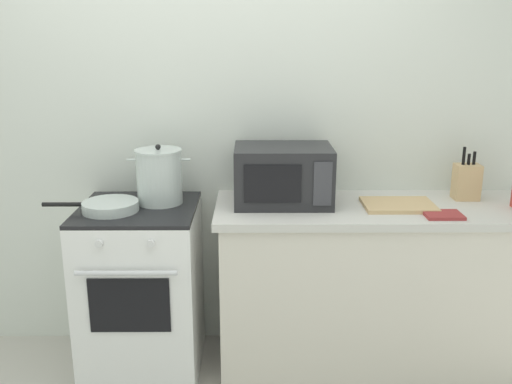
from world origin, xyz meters
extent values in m
cube|color=silver|center=(0.30, 0.97, 1.25)|extent=(4.40, 0.10, 2.50)
cube|color=beige|center=(0.90, 0.62, 0.44)|extent=(1.64, 0.56, 0.88)
cube|color=beige|center=(0.90, 0.62, 0.90)|extent=(1.70, 0.60, 0.04)
cube|color=white|center=(-0.35, 0.60, 0.45)|extent=(0.60, 0.60, 0.90)
cube|color=black|center=(-0.35, 0.60, 0.91)|extent=(0.60, 0.60, 0.02)
cube|color=black|center=(-0.35, 0.30, 0.52)|extent=(0.39, 0.01, 0.28)
cylinder|color=silver|center=(-0.35, 0.27, 0.70)|extent=(0.48, 0.02, 0.02)
cylinder|color=silver|center=(-0.47, 0.29, 0.84)|extent=(0.04, 0.02, 0.04)
cylinder|color=silver|center=(-0.23, 0.29, 0.84)|extent=(0.04, 0.02, 0.04)
cylinder|color=silver|center=(-0.24, 0.68, 1.06)|extent=(0.23, 0.23, 0.27)
cylinder|color=silver|center=(-0.24, 0.68, 1.20)|extent=(0.24, 0.24, 0.01)
sphere|color=black|center=(-0.24, 0.68, 1.22)|extent=(0.03, 0.03, 0.03)
cylinder|color=silver|center=(-0.38, 0.68, 1.15)|extent=(0.05, 0.01, 0.01)
cylinder|color=silver|center=(-0.11, 0.68, 1.15)|extent=(0.05, 0.01, 0.01)
cylinder|color=silver|center=(-0.47, 0.54, 0.95)|extent=(0.28, 0.28, 0.05)
cylinder|color=black|center=(-0.71, 0.54, 0.96)|extent=(0.20, 0.02, 0.02)
cube|color=#232326|center=(0.40, 0.68, 1.07)|extent=(0.50, 0.36, 0.30)
cube|color=black|center=(0.34, 0.50, 1.07)|extent=(0.28, 0.01, 0.19)
cube|color=#38383D|center=(0.58, 0.50, 1.07)|extent=(0.09, 0.01, 0.22)
cube|color=tan|center=(0.99, 0.60, 0.93)|extent=(0.36, 0.26, 0.02)
cube|color=tan|center=(1.38, 0.74, 1.02)|extent=(0.13, 0.10, 0.19)
cylinder|color=black|center=(1.36, 0.74, 1.16)|extent=(0.02, 0.02, 0.09)
cylinder|color=black|center=(1.38, 0.74, 1.14)|extent=(0.02, 0.02, 0.06)
cylinder|color=black|center=(1.41, 0.74, 1.14)|extent=(0.02, 0.02, 0.07)
cube|color=#993333|center=(1.17, 0.44, 0.93)|extent=(0.18, 0.14, 0.02)
camera|label=1|loc=(0.24, -2.16, 1.77)|focal=39.58mm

